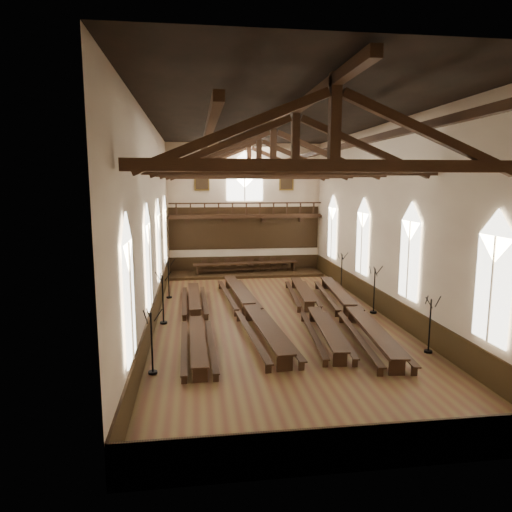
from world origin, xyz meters
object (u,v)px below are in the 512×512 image
Objects in this scene: candelabrum_left_far at (169,286)px; refectory_row_d at (352,309)px; dais at (246,274)px; candelabrum_left_near at (152,354)px; candelabrum_right_far at (341,279)px; candelabrum_right_mid at (374,299)px; candelabrum_left_mid at (163,308)px; high_table at (246,264)px; refectory_row_c at (313,307)px; refectory_row_a at (196,316)px; refectory_row_b at (249,308)px; candelabrum_right_near at (429,336)px.

refectory_row_d is at bearing -31.38° from candelabrum_left_far.
candelabrum_left_near is (-5.48, -17.84, 0.65)m from dais.
refectory_row_d is at bearing -103.47° from candelabrum_right_far.
refectory_row_d is 11.18m from candelabrum_left_far.
candelabrum_right_mid is (1.56, 1.01, 0.23)m from refectory_row_d.
candelabrum_left_mid is 5.21m from candelabrum_left_far.
refectory_row_c is at bearing -79.29° from high_table.
candelabrum_left_near reaches higher than dais.
candelabrum_left_near is 0.95× the size of candelabrum_right_mid.
candelabrum_right_far is (9.51, 6.48, 0.27)m from refectory_row_a.
refectory_row_c is at bearing -33.34° from candelabrum_left_far.
refectory_row_a is 5.78m from candelabrum_left_near.
candelabrum_left_mid reaches higher than candelabrum_right_far.
refectory_row_d is 1.87m from candelabrum_right_mid.
refectory_row_a is at bearing -173.02° from refectory_row_c.
candelabrum_right_mid reaches higher than refectory_row_c.
candelabrum_left_mid is at bearing -175.13° from refectory_row_b.
candelabrum_left_far is (0.00, 5.21, -0.06)m from candelabrum_left_mid.
high_table is 3.09× the size of candelabrum_left_mid.
refectory_row_c is 5.30× the size of candelabrum_left_mid.
candelabrum_left_near reaches higher than refectory_row_d.
candelabrum_left_far is (-4.35, 4.84, 0.18)m from refectory_row_b.
refectory_row_b is 8.93m from candelabrum_right_near.
high_table is (-2.19, 11.55, 0.33)m from refectory_row_c.
refectory_row_d is 6.06× the size of candelabrum_right_near.
refectory_row_b is 5.89× the size of candelabrum_right_far.
candelabrum_left_near is 1.01× the size of candelabrum_left_far.
candelabrum_left_mid is 1.01× the size of candelabrum_right_mid.
refectory_row_b is 11.41m from high_table.
refectory_row_b is (2.76, 0.94, 0.07)m from refectory_row_a.
candelabrum_left_near is 0.99× the size of candelabrum_right_far.
candelabrum_right_near is at bearing -40.86° from refectory_row_b.
refectory_row_d is 5.93× the size of candelabrum_left_near.
refectory_row_a is 5.50× the size of candelabrum_right_far.
high_table is (0.00, 0.00, 0.73)m from dais.
dais is at bearing 100.71° from refectory_row_c.
refectory_row_a is 0.93× the size of refectory_row_b.
candelabrum_right_far reaches higher than refectory_row_b.
dais is at bearing 64.95° from candelabrum_left_mid.
refectory_row_a is at bearing -107.56° from high_table.
candelabrum_right_far is at bearing 28.00° from candelabrum_left_mid.
candelabrum_right_mid is at bearing 32.97° from refectory_row_d.
candelabrum_left_far is at bearing -130.08° from dais.
refectory_row_b is at bearing 176.55° from refectory_row_c.
candelabrum_right_near is at bearing -27.25° from refectory_row_a.
candelabrum_right_near is at bearing -26.24° from candelabrum_left_mid.
high_table is at bearing 134.03° from candelabrum_right_far.
refectory_row_d reaches higher than refectory_row_a.
candelabrum_left_far is (-9.54, 5.82, 0.18)m from refectory_row_d.
candelabrum_right_near reaches higher than dais.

